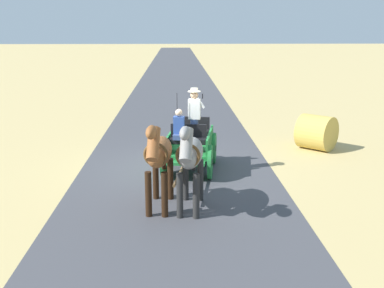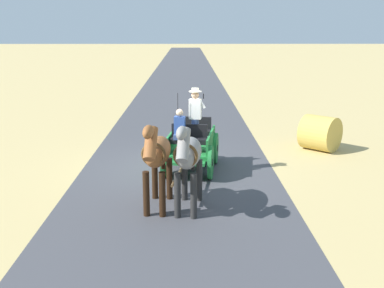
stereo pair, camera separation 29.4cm
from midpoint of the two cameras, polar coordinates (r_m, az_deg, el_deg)
ground_plane at (r=13.88m, az=-2.52°, el=-2.98°), size 200.00×200.00×0.00m
road_surface at (r=13.88m, az=-2.52°, el=-2.96°), size 5.74×160.00×0.01m
horse_drawn_carriage at (r=13.39m, az=-0.84°, el=0.02°), size 1.76×4.51×2.50m
horse_near_side at (r=10.32m, az=-1.04°, el=-1.49°), size 0.77×2.15×2.21m
horse_off_side at (r=10.44m, az=-4.97°, el=-1.36°), size 0.73×2.14×2.21m
hay_bale at (r=16.35m, az=14.81°, el=1.42°), size 1.62×1.63×1.20m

